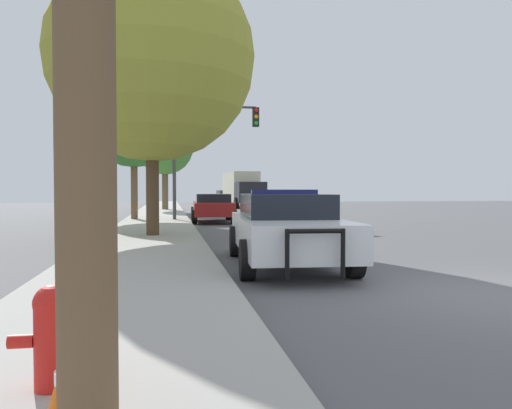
{
  "coord_description": "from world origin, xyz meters",
  "views": [
    {
      "loc": [
        -4.55,
        -6.22,
        1.48
      ],
      "look_at": [
        -1.69,
        10.07,
        1.0
      ],
      "focal_mm": 35.0,
      "sensor_mm": 36.0,
      "label": 1
    }
  ],
  "objects_px": {
    "tree_sidewalk_near": "(152,58)",
    "tree_sidewalk_far": "(165,147)",
    "police_car": "(286,227)",
    "car_background_oncoming": "(274,202)",
    "car_background_distant": "(226,197)",
    "tree_sidewalk_mid": "(134,119)",
    "box_truck": "(242,188)",
    "fire_hydrant": "(52,334)",
    "traffic_cone": "(70,381)",
    "traffic_light": "(208,137)",
    "car_background_midblock": "(213,207)"
  },
  "relations": [
    {
      "from": "tree_sidewalk_near",
      "to": "tree_sidewalk_far",
      "type": "distance_m",
      "value": 20.39
    },
    {
      "from": "tree_sidewalk_far",
      "to": "tree_sidewalk_mid",
      "type": "bearing_deg",
      "value": -96.57
    },
    {
      "from": "traffic_light",
      "to": "car_background_distant",
      "type": "bearing_deg",
      "value": 81.78
    },
    {
      "from": "tree_sidewalk_mid",
      "to": "traffic_cone",
      "type": "xyz_separation_m",
      "value": [
        1.02,
        -21.02,
        -4.42
      ]
    },
    {
      "from": "police_car",
      "to": "traffic_light",
      "type": "xyz_separation_m",
      "value": [
        -0.45,
        13.73,
        3.19
      ]
    },
    {
      "from": "traffic_light",
      "to": "tree_sidewalk_far",
      "type": "height_order",
      "value": "tree_sidewalk_far"
    },
    {
      "from": "car_background_midblock",
      "to": "tree_sidewalk_near",
      "type": "distance_m",
      "value": 9.39
    },
    {
      "from": "car_background_oncoming",
      "to": "car_background_midblock",
      "type": "relative_size",
      "value": 1.03
    },
    {
      "from": "car_background_distant",
      "to": "tree_sidewalk_mid",
      "type": "distance_m",
      "value": 27.03
    },
    {
      "from": "police_car",
      "to": "tree_sidewalk_near",
      "type": "distance_m",
      "value": 7.88
    },
    {
      "from": "traffic_light",
      "to": "car_background_distant",
      "type": "relative_size",
      "value": 1.15
    },
    {
      "from": "car_background_distant",
      "to": "tree_sidewalk_mid",
      "type": "relative_size",
      "value": 0.67
    },
    {
      "from": "traffic_light",
      "to": "tree_sidewalk_mid",
      "type": "relative_size",
      "value": 0.77
    },
    {
      "from": "box_truck",
      "to": "police_car",
      "type": "bearing_deg",
      "value": 79.92
    },
    {
      "from": "traffic_light",
      "to": "police_car",
      "type": "bearing_deg",
      "value": -88.14
    },
    {
      "from": "traffic_cone",
      "to": "car_background_oncoming",
      "type": "bearing_deg",
      "value": 75.78
    },
    {
      "from": "tree_sidewalk_near",
      "to": "tree_sidewalk_mid",
      "type": "distance_m",
      "value": 8.79
    },
    {
      "from": "police_car",
      "to": "fire_hydrant",
      "type": "height_order",
      "value": "police_car"
    },
    {
      "from": "traffic_light",
      "to": "tree_sidewalk_mid",
      "type": "distance_m",
      "value": 3.59
    },
    {
      "from": "fire_hydrant",
      "to": "traffic_light",
      "type": "height_order",
      "value": "traffic_light"
    },
    {
      "from": "box_truck",
      "to": "tree_sidewalk_near",
      "type": "height_order",
      "value": "tree_sidewalk_near"
    },
    {
      "from": "fire_hydrant",
      "to": "tree_sidewalk_near",
      "type": "height_order",
      "value": "tree_sidewalk_near"
    },
    {
      "from": "fire_hydrant",
      "to": "car_background_distant",
      "type": "distance_m",
      "value": 46.61
    },
    {
      "from": "fire_hydrant",
      "to": "traffic_cone",
      "type": "height_order",
      "value": "fire_hydrant"
    },
    {
      "from": "tree_sidewalk_mid",
      "to": "traffic_cone",
      "type": "height_order",
      "value": "tree_sidewalk_mid"
    },
    {
      "from": "fire_hydrant",
      "to": "tree_sidewalk_near",
      "type": "xyz_separation_m",
      "value": [
        0.31,
        11.73,
        4.9
      ]
    },
    {
      "from": "car_background_oncoming",
      "to": "tree_sidewalk_far",
      "type": "xyz_separation_m",
      "value": [
        -7.26,
        2.76,
        3.82
      ]
    },
    {
      "from": "box_truck",
      "to": "tree_sidewalk_near",
      "type": "bearing_deg",
      "value": 72.79
    },
    {
      "from": "fire_hydrant",
      "to": "tree_sidewalk_mid",
      "type": "bearing_deg",
      "value": 92.23
    },
    {
      "from": "box_truck",
      "to": "tree_sidewalk_far",
      "type": "relative_size",
      "value": 1.24
    },
    {
      "from": "fire_hydrant",
      "to": "car_background_midblock",
      "type": "relative_size",
      "value": 0.15
    },
    {
      "from": "tree_sidewalk_far",
      "to": "car_background_oncoming",
      "type": "bearing_deg",
      "value": -20.83
    },
    {
      "from": "tree_sidewalk_far",
      "to": "traffic_light",
      "type": "bearing_deg",
      "value": -80.52
    },
    {
      "from": "car_background_distant",
      "to": "police_car",
      "type": "bearing_deg",
      "value": -98.63
    },
    {
      "from": "box_truck",
      "to": "car_background_distant",
      "type": "bearing_deg",
      "value": -89.13
    },
    {
      "from": "police_car",
      "to": "box_truck",
      "type": "bearing_deg",
      "value": -93.06
    },
    {
      "from": "box_truck",
      "to": "tree_sidewalk_near",
      "type": "xyz_separation_m",
      "value": [
        -6.67,
        -26.71,
        3.79
      ]
    },
    {
      "from": "police_car",
      "to": "tree_sidewalk_mid",
      "type": "bearing_deg",
      "value": -71.22
    },
    {
      "from": "box_truck",
      "to": "traffic_cone",
      "type": "xyz_separation_m",
      "value": [
        -6.76,
        -39.02,
        -1.22
      ]
    },
    {
      "from": "traffic_light",
      "to": "traffic_cone",
      "type": "xyz_separation_m",
      "value": [
        -2.39,
        -20.31,
        -3.55
      ]
    },
    {
      "from": "police_car",
      "to": "car_background_oncoming",
      "type": "bearing_deg",
      "value": -97.67
    },
    {
      "from": "fire_hydrant",
      "to": "box_truck",
      "type": "bearing_deg",
      "value": 79.71
    },
    {
      "from": "traffic_light",
      "to": "car_background_oncoming",
      "type": "xyz_separation_m",
      "value": [
        5.2,
        9.62,
        -3.24
      ]
    },
    {
      "from": "car_background_oncoming",
      "to": "tree_sidewalk_mid",
      "type": "height_order",
      "value": "tree_sidewalk_mid"
    },
    {
      "from": "car_background_distant",
      "to": "traffic_cone",
      "type": "relative_size",
      "value": 8.97
    },
    {
      "from": "tree_sidewalk_far",
      "to": "traffic_cone",
      "type": "bearing_deg",
      "value": -90.56
    },
    {
      "from": "car_background_distant",
      "to": "traffic_cone",
      "type": "xyz_separation_m",
      "value": [
        -6.21,
        -46.75,
        -0.38
      ]
    },
    {
      "from": "police_car",
      "to": "fire_hydrant",
      "type": "relative_size",
      "value": 7.1
    },
    {
      "from": "fire_hydrant",
      "to": "traffic_cone",
      "type": "bearing_deg",
      "value": -69.12
    },
    {
      "from": "car_background_distant",
      "to": "box_truck",
      "type": "distance_m",
      "value": 7.79
    }
  ]
}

